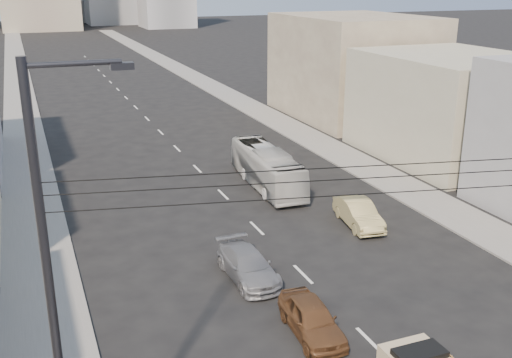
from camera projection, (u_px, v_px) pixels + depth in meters
sidewalk_left at (19, 92)px, 73.90m from camera, size 3.50×180.00×0.12m
sidewalk_right at (202, 81)px, 82.11m from camera, size 3.50×180.00×0.12m
lane_dashes at (141, 113)px, 63.05m from camera, size 0.15×104.00×0.01m
city_bus at (267, 168)px, 40.40m from camera, size 2.70×9.64×2.66m
sedan_brown at (312, 318)px, 23.66m from camera, size 1.96×4.26×1.42m
sedan_tan at (359, 214)px, 34.13m from camera, size 2.16×4.61×1.46m
sedan_grey at (248, 265)px, 28.08m from camera, size 1.99×4.73×1.36m
streetlamp_left at (56, 299)px, 13.85m from camera, size 2.36×0.25×12.00m
bldg_right_mid at (451, 106)px, 46.56m from camera, size 11.00×14.00×8.00m
bldg_right_far at (353, 66)px, 60.51m from camera, size 12.00×16.00×10.00m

